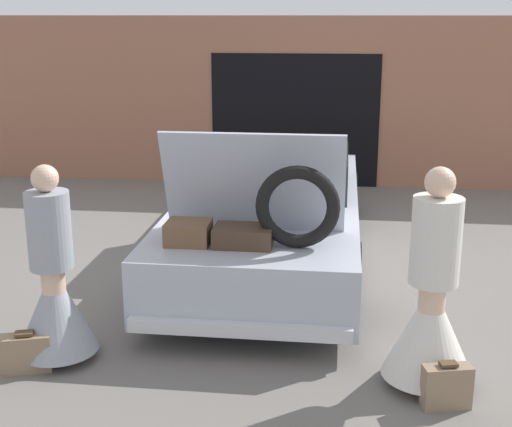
{
  "coord_description": "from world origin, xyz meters",
  "views": [
    {
      "loc": [
        0.81,
        -7.96,
        2.83
      ],
      "look_at": [
        0.0,
        -1.38,
        0.96
      ],
      "focal_mm": 50.0,
      "sensor_mm": 36.0,
      "label": 1
    }
  ],
  "objects": [
    {
      "name": "ground_plane",
      "position": [
        0.0,
        0.0,
        0.0
      ],
      "size": [
        40.0,
        40.0,
        0.0
      ],
      "primitive_type": "plane",
      "color": "slate"
    },
    {
      "name": "garage_wall_back",
      "position": [
        0.0,
        3.99,
        1.39
      ],
      "size": [
        12.0,
        0.14,
        2.8
      ],
      "color": "#9E664C",
      "rests_on": "ground_plane"
    },
    {
      "name": "car",
      "position": [
        0.0,
        -0.0,
        0.59
      ],
      "size": [
        2.04,
        5.12,
        1.81
      ],
      "color": "#B2B7C6",
      "rests_on": "ground_plane"
    },
    {
      "name": "person_left",
      "position": [
        -1.53,
        -2.7,
        0.59
      ],
      "size": [
        0.68,
        0.68,
        1.68
      ],
      "rotation": [
        0.0,
        0.0,
        -1.52
      ],
      "color": "beige",
      "rests_on": "ground_plane"
    },
    {
      "name": "person_right",
      "position": [
        1.53,
        -2.77,
        0.62
      ],
      "size": [
        0.72,
        0.72,
        1.76
      ],
      "rotation": [
        0.0,
        0.0,
        1.38
      ],
      "color": "beige",
      "rests_on": "ground_plane"
    },
    {
      "name": "suitcase_beside_left_person",
      "position": [
        -1.7,
        -2.95,
        0.16
      ],
      "size": [
        0.43,
        0.28,
        0.34
      ],
      "color": "#8C7259",
      "rests_on": "ground_plane"
    },
    {
      "name": "suitcase_beside_right_person",
      "position": [
        1.63,
        -3.11,
        0.17
      ],
      "size": [
        0.38,
        0.22,
        0.37
      ],
      "color": "#8C7259",
      "rests_on": "ground_plane"
    }
  ]
}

